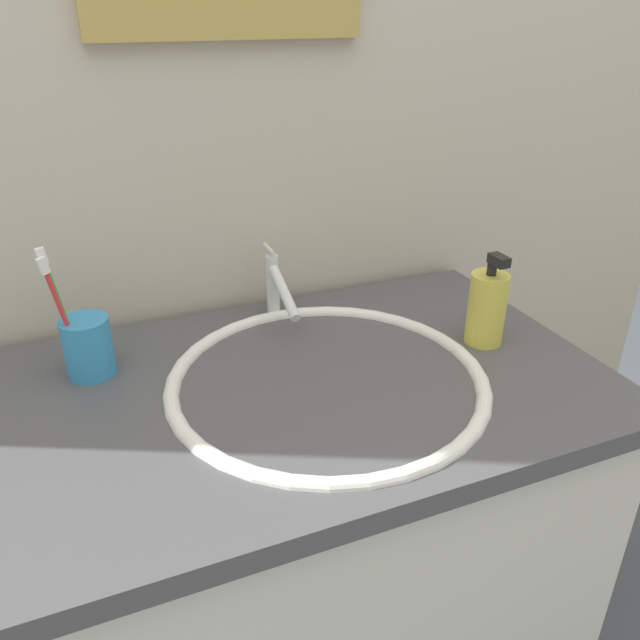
% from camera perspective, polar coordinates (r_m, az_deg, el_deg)
% --- Properties ---
extents(tiled_wall_back, '(2.13, 0.04, 2.40)m').
position_cam_1_polar(tiled_wall_back, '(1.14, -8.18, 18.18)').
color(tiled_wall_back, beige).
rests_on(tiled_wall_back, ground).
extents(vanity_counter, '(0.93, 0.58, 0.85)m').
position_cam_1_polar(vanity_counter, '(1.24, -1.37, -22.30)').
color(vanity_counter, silver).
rests_on(vanity_counter, ground).
extents(sink_basin, '(0.49, 0.49, 0.10)m').
position_cam_1_polar(sink_basin, '(0.98, 0.68, -7.23)').
color(sink_basin, white).
rests_on(sink_basin, vanity_counter).
extents(faucet, '(0.02, 0.16, 0.13)m').
position_cam_1_polar(faucet, '(1.13, -3.95, 3.10)').
color(faucet, silver).
rests_on(faucet, sink_basin).
extents(toothbrush_cup, '(0.07, 0.07, 0.09)m').
position_cam_1_polar(toothbrush_cup, '(1.02, -20.31, -2.31)').
color(toothbrush_cup, '#338CCC').
rests_on(toothbrush_cup, vanity_counter).
extents(toothbrush_red, '(0.04, 0.03, 0.20)m').
position_cam_1_polar(toothbrush_red, '(0.98, -22.41, 0.73)').
color(toothbrush_red, red).
rests_on(toothbrush_red, toothbrush_cup).
extents(toothbrush_green, '(0.04, 0.01, 0.21)m').
position_cam_1_polar(toothbrush_green, '(0.98, -22.46, 1.15)').
color(toothbrush_green, green).
rests_on(toothbrush_green, toothbrush_cup).
extents(soap_dispenser, '(0.06, 0.06, 0.16)m').
position_cam_1_polar(soap_dispenser, '(1.08, 14.98, 1.07)').
color(soap_dispenser, '#DBCC4C').
rests_on(soap_dispenser, vanity_counter).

